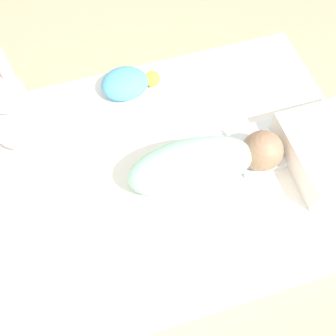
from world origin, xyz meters
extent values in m
plane|color=#9E8466|center=(0.00, 0.00, 0.00)|extent=(12.00, 12.00, 0.00)
cube|color=white|center=(0.00, 0.00, 0.09)|extent=(1.38, 0.89, 0.19)
cube|color=white|center=(0.39, -0.02, 0.20)|extent=(0.19, 0.18, 0.02)
ellipsoid|color=#99D6B2|center=(0.13, -0.06, 0.26)|extent=(0.39, 0.19, 0.16)
sphere|color=#89664C|center=(0.35, -0.07, 0.26)|extent=(0.13, 0.13, 0.13)
cube|color=white|center=(0.58, -0.12, 0.24)|extent=(0.28, 0.31, 0.10)
sphere|color=silver|center=(-0.34, 0.25, 0.28)|extent=(0.19, 0.19, 0.19)
sphere|color=silver|center=(-0.34, 0.25, 0.41)|extent=(0.12, 0.12, 0.12)
cylinder|color=silver|center=(-0.30, 0.25, 0.51)|extent=(0.03, 0.03, 0.12)
ellipsoid|color=#4C99C6|center=(0.02, 0.34, 0.23)|extent=(0.17, 0.14, 0.08)
sphere|color=yellow|center=(0.12, 0.34, 0.22)|extent=(0.06, 0.06, 0.06)
camera|label=1|loc=(-0.11, -0.58, 1.29)|focal=42.00mm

